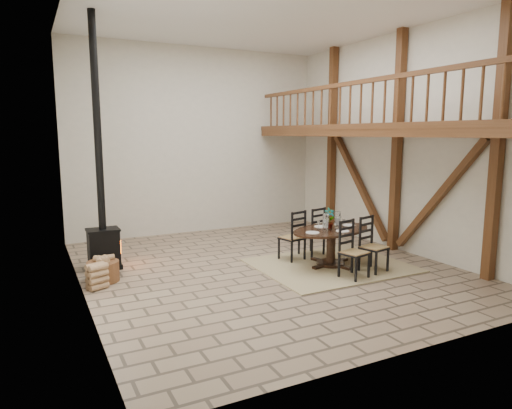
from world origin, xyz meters
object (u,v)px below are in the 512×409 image
dining_table (331,245)px  log_stack (97,277)px  log_basket (103,270)px  wood_stove (102,214)px

dining_table → log_stack: size_ratio=4.94×
log_basket → log_stack: log_basket is taller
dining_table → log_basket: (-4.36, 1.06, -0.23)m
log_stack → wood_stove: bearing=76.2°
log_basket → dining_table: bearing=-13.7°
wood_stove → log_stack: size_ratio=10.82×
wood_stove → log_stack: 1.56m
dining_table → wood_stove: bearing=142.0°
wood_stove → log_basket: 1.25m
log_stack → log_basket: bearing=68.7°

